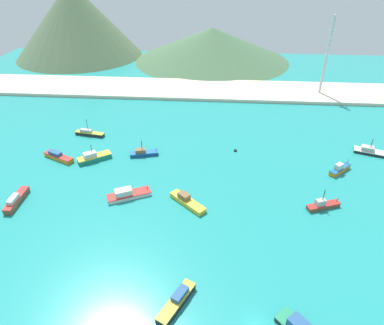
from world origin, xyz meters
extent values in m
cube|color=teal|center=(0.00, 30.00, -0.25)|extent=(260.00, 280.00, 0.50)
cube|color=brown|center=(18.09, 31.22, 0.43)|extent=(8.15, 4.50, 0.87)
cube|color=red|center=(18.09, 31.22, 0.97)|extent=(8.31, 4.59, 0.20)
cube|color=#B2ADA3|center=(17.16, 30.87, 1.80)|extent=(2.58, 2.06, 1.46)
cylinder|color=#4C3823|center=(21.48, 32.47, 1.47)|extent=(0.54, 0.30, 1.18)
cylinder|color=#4C3823|center=(17.58, 31.02, 3.93)|extent=(0.19, 0.19, 2.80)
cube|color=gold|center=(-13.67, 30.09, 0.48)|extent=(9.19, 8.60, 0.96)
cube|color=gold|center=(-13.67, 30.09, 1.06)|extent=(9.37, 8.77, 0.20)
cube|color=brown|center=(-14.61, 30.94, 1.77)|extent=(3.30, 3.22, 1.23)
cube|color=#232328|center=(-13.22, 3.03, 0.56)|extent=(6.09, 9.07, 1.12)
cube|color=gold|center=(-13.22, 3.03, 1.22)|extent=(6.21, 9.25, 0.20)
cube|color=#28568C|center=(-12.69, 4.04, 1.75)|extent=(2.99, 3.76, 0.85)
cube|color=orange|center=(26.37, 47.12, 0.56)|extent=(6.90, 6.62, 1.12)
cube|color=#1E669E|center=(26.37, 47.12, 1.22)|extent=(7.04, 6.75, 0.20)
cube|color=beige|center=(25.67, 46.46, 2.07)|extent=(2.64, 2.60, 1.51)
cylinder|color=#4C3823|center=(28.91, 49.48, 1.90)|extent=(0.56, 0.53, 1.51)
cube|color=orange|center=(-52.51, 47.57, 0.53)|extent=(9.79, 6.16, 1.07)
cube|color=red|center=(-52.51, 47.57, 1.17)|extent=(9.98, 6.28, 0.20)
cube|color=#28568C|center=(-53.62, 48.09, 1.70)|extent=(4.40, 3.22, 0.87)
cube|color=#198466|center=(-42.09, 47.98, 0.59)|extent=(9.27, 7.69, 1.18)
cube|color=gold|center=(-42.09, 47.98, 1.28)|extent=(9.46, 7.85, 0.20)
cube|color=beige|center=(-43.04, 47.31, 2.05)|extent=(4.15, 3.80, 1.32)
cylinder|color=#4C3823|center=(-42.46, 47.72, 3.89)|extent=(0.16, 0.16, 2.36)
cube|color=silver|center=(-28.23, 31.85, 0.41)|extent=(10.67, 7.19, 0.82)
cube|color=red|center=(-28.23, 31.85, 0.92)|extent=(10.89, 7.33, 0.20)
cube|color=beige|center=(-29.40, 31.30, 1.74)|extent=(4.69, 3.83, 1.45)
cylinder|color=#4C3823|center=(-24.02, 33.83, 1.39)|extent=(0.51, 0.32, 1.12)
cube|color=#14478C|center=(-28.47, 51.66, 0.44)|extent=(8.43, 4.28, 0.88)
cube|color=#1E669E|center=(-28.47, 51.66, 0.98)|extent=(8.60, 4.37, 0.20)
cube|color=brown|center=(-29.45, 51.40, 1.59)|extent=(3.19, 2.40, 1.03)
cylinder|color=#4C3823|center=(-24.94, 52.57, 1.49)|extent=(0.55, 0.25, 1.20)
cylinder|color=#4C3823|center=(-28.90, 51.55, 3.45)|extent=(0.19, 0.19, 2.70)
cube|color=#232328|center=(38.44, 57.74, 0.37)|extent=(9.78, 5.95, 0.73)
cube|color=white|center=(38.44, 57.74, 0.83)|extent=(9.98, 6.07, 0.20)
cube|color=#B2ADA3|center=(37.35, 58.11, 1.53)|extent=(3.97, 3.31, 1.19)
cylinder|color=#4C3823|center=(37.99, 57.89, 3.40)|extent=(0.20, 0.20, 2.55)
cube|color=brown|center=(-54.42, 27.56, 0.64)|extent=(2.18, 9.30, 1.28)
cube|color=red|center=(-54.42, 27.56, 1.38)|extent=(2.23, 9.49, 0.20)
cube|color=beige|center=(-54.40, 26.41, 1.96)|extent=(1.56, 3.76, 0.96)
cube|color=#232328|center=(-48.45, 62.61, 0.47)|extent=(9.70, 3.38, 0.94)
cube|color=gold|center=(-48.45, 62.61, 1.04)|extent=(9.89, 3.45, 0.20)
cube|color=#B2ADA3|center=(-49.62, 62.81, 1.58)|extent=(4.07, 1.99, 0.88)
cylinder|color=#4C3823|center=(-48.85, 62.68, 3.91)|extent=(0.14, 0.14, 3.78)
sphere|color=#232328|center=(-1.59, 56.00, 0.18)|extent=(1.02, 1.02, 1.02)
cube|color=beige|center=(0.00, 106.11, 0.60)|extent=(247.00, 23.62, 1.20)
cone|color=#56704C|center=(-85.53, 157.24, 18.94)|extent=(68.36, 68.36, 37.87)
cone|color=#476B47|center=(-11.41, 153.59, 8.34)|extent=(82.47, 82.47, 16.67)
cylinder|color=silver|center=(34.32, 104.98, 15.50)|extent=(1.03, 1.03, 30.99)
cylinder|color=silver|center=(34.32, 104.98, 25.41)|extent=(3.10, 0.51, 0.51)
cylinder|color=silver|center=(34.32, 104.98, 19.21)|extent=(0.51, 2.48, 0.51)
camera|label=1|loc=(-7.80, -32.58, 51.61)|focal=31.75mm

